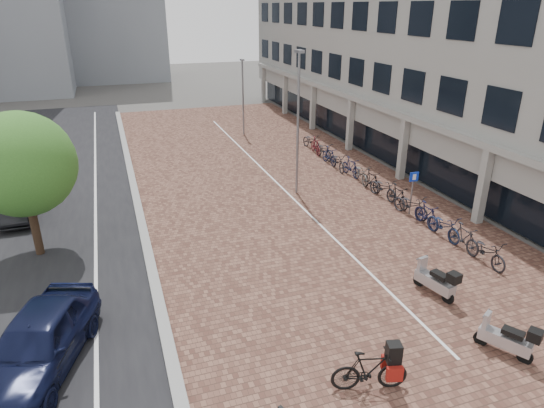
{
  "coord_description": "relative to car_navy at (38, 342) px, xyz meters",
  "views": [
    {
      "loc": [
        -5.85,
        -10.92,
        8.81
      ],
      "look_at": [
        0.0,
        6.0,
        1.3
      ],
      "focal_mm": 31.38,
      "sensor_mm": 36.0,
      "label": 1
    }
  ],
  "objects": [
    {
      "name": "ground",
      "position": [
        8.31,
        -0.39,
        -0.81
      ],
      "size": [
        140.0,
        140.0,
        0.0
      ],
      "primitive_type": "plane",
      "color": "#474442",
      "rests_on": "ground"
    },
    {
      "name": "plaza_brick",
      "position": [
        10.31,
        11.61,
        -0.8
      ],
      "size": [
        14.5,
        42.0,
        0.04
      ],
      "primitive_type": "cube",
      "color": "brown",
      "rests_on": "ground"
    },
    {
      "name": "street_asphalt",
      "position": [
        -0.69,
        11.61,
        -0.8
      ],
      "size": [
        8.0,
        50.0,
        0.03
      ],
      "primitive_type": "cube",
      "color": "black",
      "rests_on": "ground"
    },
    {
      "name": "curb",
      "position": [
        3.21,
        11.61,
        -0.74
      ],
      "size": [
        0.35,
        42.0,
        0.14
      ],
      "primitive_type": "cube",
      "color": "gray",
      "rests_on": "ground"
    },
    {
      "name": "lane_line",
      "position": [
        1.31,
        11.61,
        -0.78
      ],
      "size": [
        0.12,
        44.0,
        0.0
      ],
      "primitive_type": "cube",
      "color": "white",
      "rests_on": "street_asphalt"
    },
    {
      "name": "parking_line",
      "position": [
        10.51,
        11.61,
        -0.77
      ],
      "size": [
        0.1,
        30.0,
        0.0
      ],
      "primitive_type": "cube",
      "color": "white",
      "rests_on": "plaza_brick"
    },
    {
      "name": "office_building",
      "position": [
        21.27,
        15.61,
        7.64
      ],
      "size": [
        8.4,
        40.0,
        15.0
      ],
      "color": "gray",
      "rests_on": "ground"
    },
    {
      "name": "car_navy",
      "position": [
        0.0,
        0.0,
        0.0
      ],
      "size": [
        3.37,
        5.09,
        1.61
      ],
      "primitive_type": "imported",
      "rotation": [
        0.0,
        0.0,
        -0.34
      ],
      "color": "black",
      "rests_on": "ground"
    },
    {
      "name": "car_dark",
      "position": [
        -1.86,
        10.92,
        -0.14
      ],
      "size": [
        1.47,
        4.09,
        1.34
      ],
      "primitive_type": "imported",
      "rotation": [
        0.0,
        0.0,
        0.01
      ],
      "color": "black",
      "rests_on": "ground"
    },
    {
      "name": "hero_bike",
      "position": [
        7.68,
        -3.48,
        -0.21
      ],
      "size": [
        1.98,
        1.01,
        1.35
      ],
      "rotation": [
        0.0,
        0.0,
        1.31
      ],
      "color": "black",
      "rests_on": "ground"
    },
    {
      "name": "scooter_front",
      "position": [
        11.81,
        -0.5,
        -0.23
      ],
      "size": [
        0.88,
        1.75,
        1.15
      ],
      "primitive_type": null,
      "rotation": [
        0.0,
        0.0,
        0.22
      ],
      "color": "#A6A6AB",
      "rests_on": "ground"
    },
    {
      "name": "scooter_back",
      "position": [
        11.81,
        -3.55,
        -0.26
      ],
      "size": [
        1.22,
        1.64,
        1.1
      ],
      "primitive_type": null,
      "rotation": [
        0.0,
        0.0,
        0.51
      ],
      "color": "#B4B3B9",
      "rests_on": "ground"
    },
    {
      "name": "parking_sign",
      "position": [
        14.83,
        5.32,
        0.52
      ],
      "size": [
        0.43,
        0.1,
        2.04
      ],
      "rotation": [
        0.0,
        0.0,
        -0.06
      ],
      "color": "slate",
      "rests_on": "ground"
    },
    {
      "name": "lamp_near",
      "position": [
        10.96,
        9.48,
        2.64
      ],
      "size": [
        0.12,
        0.12,
        6.88
      ],
      "primitive_type": "cylinder",
      "color": "slate",
      "rests_on": "ground"
    },
    {
      "name": "lamp_far",
      "position": [
        11.69,
        21.76,
        1.85
      ],
      "size": [
        0.12,
        0.12,
        5.31
      ],
      "primitive_type": "cylinder",
      "color": "gray",
      "rests_on": "ground"
    },
    {
      "name": "street_tree",
      "position": [
        -0.61,
        6.88,
        2.68
      ],
      "size": [
        3.77,
        3.77,
        5.48
      ],
      "color": "#382619",
      "rests_on": "ground"
    },
    {
      "name": "bike_row",
      "position": [
        14.76,
        8.66,
        -0.29
      ],
      "size": [
        1.26,
        18.12,
        1.05
      ],
      "color": "black",
      "rests_on": "ground"
    }
  ]
}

